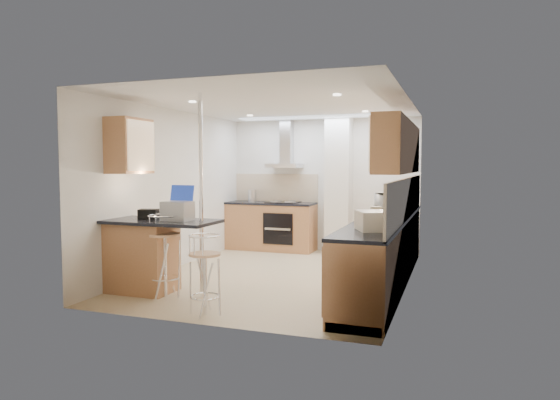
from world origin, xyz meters
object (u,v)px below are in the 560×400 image
(laptop, at_px, (178,211))
(bar_stool_end, at_px, (205,274))
(bar_stool_near, at_px, (165,255))
(bread_bin, at_px, (373,221))
(microwave, at_px, (390,204))

(laptop, bearing_deg, bar_stool_end, -39.47)
(bar_stool_near, distance_m, bar_stool_end, 0.99)
(bar_stool_near, xyz_separation_m, bar_stool_end, (0.84, -0.52, -0.07))
(laptop, xyz_separation_m, bar_stool_end, (0.72, -0.65, -0.62))
(bar_stool_end, height_order, bread_bin, bread_bin)
(bar_stool_near, bearing_deg, bar_stool_end, -7.46)
(bar_stool_end, bearing_deg, laptop, 61.41)
(bar_stool_end, relative_size, bread_bin, 2.20)
(bar_stool_near, relative_size, bread_bin, 2.55)
(laptop, distance_m, bar_stool_end, 1.15)
(microwave, height_order, bar_stool_end, microwave)
(microwave, bearing_deg, bar_stool_near, 110.10)
(microwave, xyz_separation_m, laptop, (-2.38, -1.87, -0.01))
(laptop, relative_size, bar_stool_near, 0.34)
(laptop, distance_m, bread_bin, 2.43)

